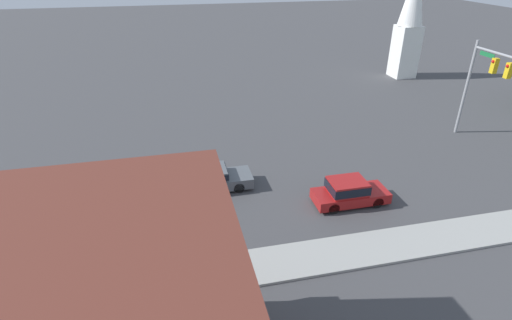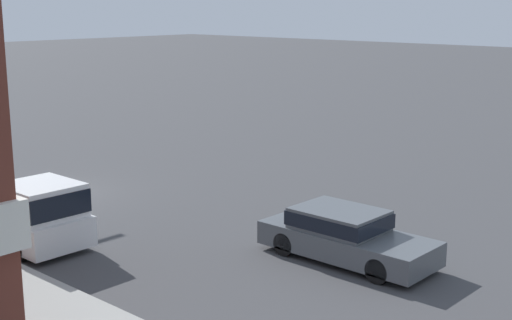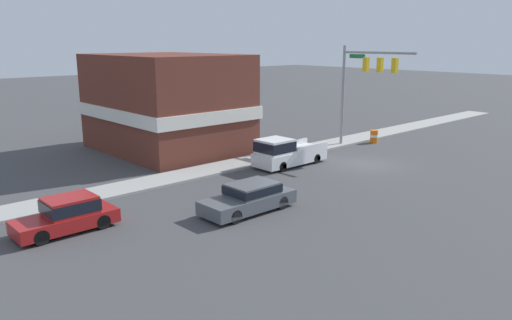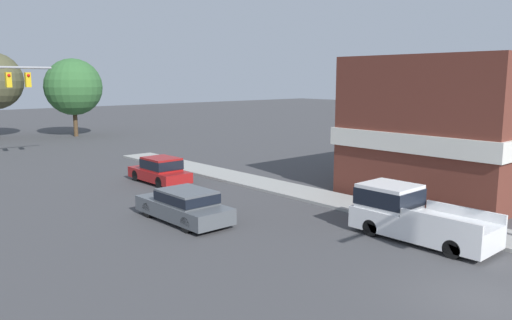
{
  "view_description": "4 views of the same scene",
  "coord_description": "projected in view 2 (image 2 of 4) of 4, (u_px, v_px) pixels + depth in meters",
  "views": [
    {
      "loc": [
        19.45,
        10.09,
        13.08
      ],
      "look_at": [
        0.53,
        14.42,
        2.91
      ],
      "focal_mm": 28.0,
      "sensor_mm": 36.0,
      "label": 1
    },
    {
      "loc": [
        13.53,
        22.7,
        6.86
      ],
      "look_at": [
        0.01,
        10.47,
        2.85
      ],
      "focal_mm": 50.0,
      "sensor_mm": 36.0,
      "label": 2
    },
    {
      "loc": [
        -19.15,
        27.49,
        8.16
      ],
      "look_at": [
        -0.89,
        10.81,
        2.21
      ],
      "focal_mm": 35.0,
      "sensor_mm": 36.0,
      "label": 3
    },
    {
      "loc": [
        -13.39,
        -5.39,
        6.07
      ],
      "look_at": [
        0.17,
        9.69,
        2.74
      ],
      "focal_mm": 35.0,
      "sensor_mm": 36.0,
      "label": 4
    }
  ],
  "objects": [
    {
      "name": "ground_plane",
      "position": [
        45.0,
        195.0,
        26.15
      ],
      "size": [
        200.0,
        200.0,
        0.0
      ],
      "primitive_type": "plane",
      "color": "#424244"
    },
    {
      "name": "car_lead",
      "position": [
        344.0,
        234.0,
        19.39
      ],
      "size": [
        1.91,
        4.9,
        1.39
      ],
      "color": "black",
      "rests_on": "ground"
    },
    {
      "name": "pickup_truck_parked",
      "position": [
        25.0,
        212.0,
        20.64
      ],
      "size": [
        1.97,
        5.33,
        1.96
      ],
      "color": "black",
      "rests_on": "ground"
    }
  ]
}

